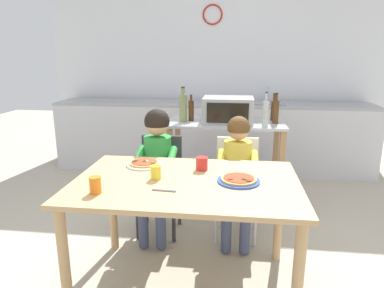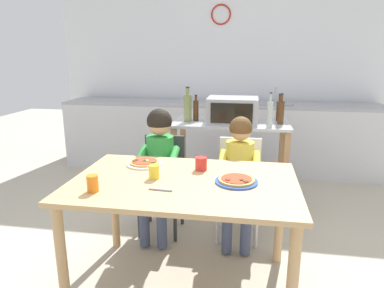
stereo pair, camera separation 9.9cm
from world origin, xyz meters
The scene contains 21 objects.
ground_plane centered at (0.00, 1.12, 0.00)m, with size 11.20×11.20×0.00m, color #B7AD99.
back_wall_tiled centered at (0.00, 2.86, 1.35)m, with size 4.48×0.14×2.70m.
kitchen_counter centered at (0.00, 2.45, 0.44)m, with size 4.03×0.60×1.08m.
kitchen_island_cart centered at (0.21, 1.32, 0.57)m, with size 1.11×0.54×0.86m.
toaster_oven centered at (0.22, 1.29, 0.98)m, with size 0.47×0.38×0.24m.
bottle_clear_vinegar centered at (0.67, 1.45, 0.96)m, with size 0.06×0.06×0.27m.
bottle_squat_spirits centered at (-0.20, 1.27, 1.00)m, with size 0.07×0.07×0.34m.
bottle_slim_sauce centered at (-0.13, 1.34, 0.96)m, with size 0.05×0.05×0.25m.
bottle_dark_olive_oil centered at (0.67, 1.30, 0.97)m, with size 0.06×0.06×0.29m.
bottle_tall_green_wine centered at (0.56, 1.11, 0.98)m, with size 0.05×0.05×0.31m.
dining_table centered at (0.00, 0.00, 0.65)m, with size 1.37×0.90×0.75m.
dining_chair_left centered at (-0.33, 0.74, 0.48)m, with size 0.36×0.36×0.81m.
dining_chair_right centered at (0.32, 0.75, 0.48)m, with size 0.36×0.36×0.81m.
child_in_green_shirt centered at (-0.33, 0.62, 0.69)m, with size 0.32×0.42×1.05m.
child_in_yellow_shirt centered at (0.32, 0.63, 0.64)m, with size 0.32×0.42×1.01m.
pizza_plate_white centered at (-0.33, 0.25, 0.76)m, with size 0.25×0.25×0.03m.
pizza_plate_blue_rimmed centered at (0.32, 0.01, 0.76)m, with size 0.26×0.26×0.03m.
drinking_cup_yellow centered at (-0.19, 0.00, 0.79)m, with size 0.07×0.07×0.09m, color yellow.
drinking_cup_orange centered at (-0.47, -0.26, 0.79)m, with size 0.07×0.07×0.10m, color orange.
drinking_cup_red centered at (0.08, 0.20, 0.79)m, with size 0.08×0.08×0.09m, color red.
serving_spoon centered at (-0.10, -0.19, 0.75)m, with size 0.01×0.01×0.14m, color #B7BABF.
Camera 1 is at (0.27, -1.96, 1.50)m, focal length 32.29 mm.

